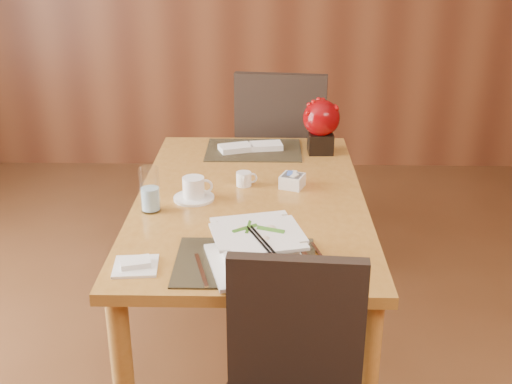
{
  "coord_description": "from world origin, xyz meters",
  "views": [
    {
      "loc": [
        0.07,
        -1.75,
        1.75
      ],
      "look_at": [
        0.03,
        0.35,
        0.87
      ],
      "focal_mm": 45.0,
      "sensor_mm": 36.0,
      "label": 1
    }
  ],
  "objects_px": {
    "dining_table": "(251,218)",
    "water_glass": "(150,190)",
    "soup_setting": "(257,249)",
    "bread_plate": "(136,266)",
    "far_chair": "(282,153)",
    "berry_decor": "(321,123)",
    "creamer_jug": "(244,179)",
    "coffee_cup": "(194,190)",
    "sugar_caddy": "(292,181)"
  },
  "relations": [
    {
      "from": "creamer_jug",
      "to": "sugar_caddy",
      "type": "relative_size",
      "value": 0.91
    },
    {
      "from": "water_glass",
      "to": "sugar_caddy",
      "type": "distance_m",
      "value": 0.6
    },
    {
      "from": "bread_plate",
      "to": "far_chair",
      "type": "relative_size",
      "value": 0.13
    },
    {
      "from": "creamer_jug",
      "to": "bread_plate",
      "type": "bearing_deg",
      "value": -121.57
    },
    {
      "from": "water_glass",
      "to": "bread_plate",
      "type": "distance_m",
      "value": 0.44
    },
    {
      "from": "water_glass",
      "to": "berry_decor",
      "type": "xyz_separation_m",
      "value": [
        0.68,
        0.68,
        0.06
      ]
    },
    {
      "from": "water_glass",
      "to": "berry_decor",
      "type": "height_order",
      "value": "berry_decor"
    },
    {
      "from": "far_chair",
      "to": "creamer_jug",
      "type": "bearing_deg",
      "value": 85.51
    },
    {
      "from": "bread_plate",
      "to": "dining_table",
      "type": "bearing_deg",
      "value": 59.62
    },
    {
      "from": "creamer_jug",
      "to": "bread_plate",
      "type": "xyz_separation_m",
      "value": [
        -0.31,
        -0.69,
        -0.02
      ]
    },
    {
      "from": "sugar_caddy",
      "to": "coffee_cup",
      "type": "bearing_deg",
      "value": -161.08
    },
    {
      "from": "dining_table",
      "to": "coffee_cup",
      "type": "relative_size",
      "value": 9.35
    },
    {
      "from": "dining_table",
      "to": "bread_plate",
      "type": "bearing_deg",
      "value": -120.38
    },
    {
      "from": "water_glass",
      "to": "far_chair",
      "type": "xyz_separation_m",
      "value": [
        0.52,
        1.12,
        -0.24
      ]
    },
    {
      "from": "creamer_jug",
      "to": "berry_decor",
      "type": "relative_size",
      "value": 0.32
    },
    {
      "from": "soup_setting",
      "to": "water_glass",
      "type": "distance_m",
      "value": 0.58
    },
    {
      "from": "bread_plate",
      "to": "soup_setting",
      "type": "bearing_deg",
      "value": 3.06
    },
    {
      "from": "dining_table",
      "to": "soup_setting",
      "type": "distance_m",
      "value": 0.59
    },
    {
      "from": "dining_table",
      "to": "water_glass",
      "type": "height_order",
      "value": "water_glass"
    },
    {
      "from": "creamer_jug",
      "to": "far_chair",
      "type": "height_order",
      "value": "far_chair"
    },
    {
      "from": "coffee_cup",
      "to": "bread_plate",
      "type": "relative_size",
      "value": 1.17
    },
    {
      "from": "soup_setting",
      "to": "berry_decor",
      "type": "distance_m",
      "value": 1.14
    },
    {
      "from": "dining_table",
      "to": "water_glass",
      "type": "bearing_deg",
      "value": -157.58
    },
    {
      "from": "coffee_cup",
      "to": "bread_plate",
      "type": "bearing_deg",
      "value": -102.73
    },
    {
      "from": "water_glass",
      "to": "creamer_jug",
      "type": "distance_m",
      "value": 0.43
    },
    {
      "from": "sugar_caddy",
      "to": "dining_table",
      "type": "bearing_deg",
      "value": -151.15
    },
    {
      "from": "dining_table",
      "to": "water_glass",
      "type": "distance_m",
      "value": 0.44
    },
    {
      "from": "creamer_jug",
      "to": "bread_plate",
      "type": "height_order",
      "value": "creamer_jug"
    },
    {
      "from": "creamer_jug",
      "to": "berry_decor",
      "type": "height_order",
      "value": "berry_decor"
    },
    {
      "from": "soup_setting",
      "to": "water_glass",
      "type": "relative_size",
      "value": 2.1
    },
    {
      "from": "soup_setting",
      "to": "dining_table",
      "type": "bearing_deg",
      "value": 79.29
    },
    {
      "from": "soup_setting",
      "to": "bread_plate",
      "type": "height_order",
      "value": "soup_setting"
    },
    {
      "from": "soup_setting",
      "to": "berry_decor",
      "type": "bearing_deg",
      "value": 61.31
    },
    {
      "from": "coffee_cup",
      "to": "water_glass",
      "type": "distance_m",
      "value": 0.19
    },
    {
      "from": "dining_table",
      "to": "water_glass",
      "type": "relative_size",
      "value": 8.73
    },
    {
      "from": "dining_table",
      "to": "berry_decor",
      "type": "bearing_deg",
      "value": 59.36
    },
    {
      "from": "soup_setting",
      "to": "bread_plate",
      "type": "relative_size",
      "value": 2.63
    },
    {
      "from": "dining_table",
      "to": "coffee_cup",
      "type": "xyz_separation_m",
      "value": [
        -0.22,
        -0.04,
        0.14
      ]
    },
    {
      "from": "dining_table",
      "to": "bread_plate",
      "type": "distance_m",
      "value": 0.69
    },
    {
      "from": "bread_plate",
      "to": "coffee_cup",
      "type": "bearing_deg",
      "value": 77.27
    },
    {
      "from": "dining_table",
      "to": "coffee_cup",
      "type": "height_order",
      "value": "coffee_cup"
    },
    {
      "from": "creamer_jug",
      "to": "berry_decor",
      "type": "distance_m",
      "value": 0.56
    },
    {
      "from": "soup_setting",
      "to": "bread_plate",
      "type": "xyz_separation_m",
      "value": [
        -0.38,
        -0.02,
        -0.05
      ]
    },
    {
      "from": "sugar_caddy",
      "to": "soup_setting",
      "type": "bearing_deg",
      "value": -101.22
    },
    {
      "from": "creamer_jug",
      "to": "dining_table",
      "type": "bearing_deg",
      "value": -81.3
    },
    {
      "from": "water_glass",
      "to": "bread_plate",
      "type": "relative_size",
      "value": 1.25
    },
    {
      "from": "sugar_caddy",
      "to": "berry_decor",
      "type": "bearing_deg",
      "value": 71.58
    },
    {
      "from": "dining_table",
      "to": "creamer_jug",
      "type": "bearing_deg",
      "value": 105.93
    },
    {
      "from": "creamer_jug",
      "to": "far_chair",
      "type": "relative_size",
      "value": 0.08
    },
    {
      "from": "creamer_jug",
      "to": "bread_plate",
      "type": "distance_m",
      "value": 0.76
    }
  ]
}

